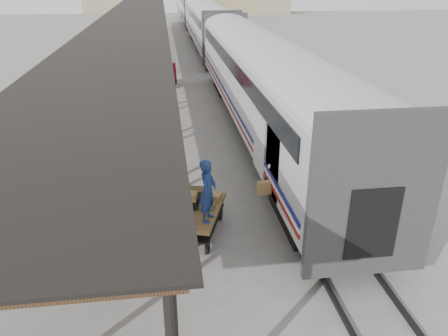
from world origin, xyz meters
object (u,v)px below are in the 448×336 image
Objects in this scene: baggage_cart at (198,215)px; porter at (208,191)px; pedestrian at (132,92)px; luggage_tug at (167,76)px.

baggage_cart is 1.32m from porter.
baggage_cart is at bearing 83.48° from pedestrian.
baggage_cart is 1.55× the size of pedestrian.
porter reaches higher than baggage_cart.
baggage_cart is at bearing -74.44° from luggage_tug.
pedestrian is at bearing 119.15° from baggage_cart.
luggage_tug is 5.22m from pedestrian.
luggage_tug is at bearing 110.31° from baggage_cart.
pedestrian reaches higher than baggage_cart.
baggage_cart is 19.08m from luggage_tug.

